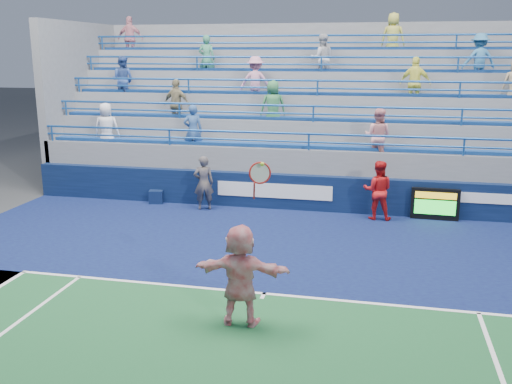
% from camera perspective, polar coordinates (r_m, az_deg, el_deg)
% --- Properties ---
extents(ground, '(120.00, 120.00, 0.00)m').
position_cam_1_polar(ground, '(11.71, 0.82, -10.22)').
color(ground, '#333538').
extents(sponsor_wall, '(18.00, 0.32, 1.10)m').
position_cam_1_polar(sponsor_wall, '(17.62, 5.12, -0.08)').
color(sponsor_wall, '#091533').
rests_on(sponsor_wall, ground).
extents(bleacher_stand, '(18.00, 5.60, 6.13)m').
position_cam_1_polar(bleacher_stand, '(21.11, 6.48, 4.96)').
color(bleacher_stand, slate).
rests_on(bleacher_stand, ground).
extents(serve_speed_board, '(1.36, 0.19, 0.94)m').
position_cam_1_polar(serve_speed_board, '(17.34, 17.47, -1.18)').
color(serve_speed_board, black).
rests_on(serve_speed_board, ground).
extents(judge_chair, '(0.53, 0.53, 0.78)m').
position_cam_1_polar(judge_chair, '(18.72, -9.91, -0.36)').
color(judge_chair, '#0C193B').
rests_on(judge_chair, ground).
extents(tennis_player, '(1.75, 0.62, 2.99)m').
position_cam_1_polar(tennis_player, '(10.18, -1.56, -8.30)').
color(tennis_player, white).
rests_on(tennis_player, ground).
extents(line_judge, '(0.73, 0.61, 1.70)m').
position_cam_1_polar(line_judge, '(17.61, -5.25, 0.90)').
color(line_judge, '#141A37').
rests_on(line_judge, ground).
extents(ball_girl, '(0.85, 0.67, 1.74)m').
position_cam_1_polar(ball_girl, '(16.88, 12.09, 0.16)').
color(ball_girl, red).
rests_on(ball_girl, ground).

